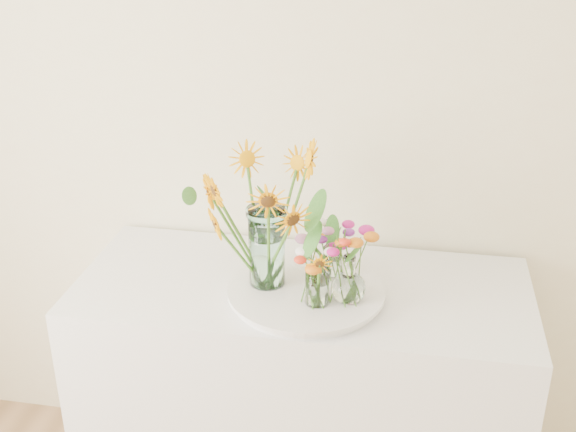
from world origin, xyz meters
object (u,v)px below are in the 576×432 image
(small_vase_a, at_px, (317,286))
(small_vase_c, at_px, (332,262))
(mason_jar, at_px, (267,247))
(small_vase_b, at_px, (349,279))
(tray, at_px, (306,293))
(counter, at_px, (301,401))

(small_vase_a, xyz_separation_m, small_vase_c, (0.02, 0.17, -0.01))
(mason_jar, bearing_deg, small_vase_b, -12.05)
(mason_jar, distance_m, small_vase_c, 0.22)
(tray, distance_m, small_vase_c, 0.13)
(tray, bearing_deg, small_vase_b, -16.55)
(small_vase_b, bearing_deg, small_vase_a, -157.44)
(counter, height_order, small_vase_a, small_vase_a)
(mason_jar, height_order, small_vase_a, mason_jar)
(counter, bearing_deg, tray, -71.73)
(counter, xyz_separation_m, small_vase_a, (0.07, -0.14, 0.53))
(small_vase_a, bearing_deg, small_vase_c, 82.61)
(counter, xyz_separation_m, mason_jar, (-0.10, -0.05, 0.60))
(counter, relative_size, small_vase_b, 9.56)
(small_vase_c, bearing_deg, counter, -161.84)
(small_vase_a, height_order, small_vase_c, small_vase_a)
(counter, distance_m, tray, 0.47)
(small_vase_b, bearing_deg, small_vase_c, 114.68)
(counter, relative_size, mason_jar, 5.56)
(small_vase_c, bearing_deg, small_vase_a, -97.39)
(counter, bearing_deg, small_vase_a, -65.31)
(small_vase_a, relative_size, small_vase_b, 0.81)
(tray, bearing_deg, small_vase_c, 56.58)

